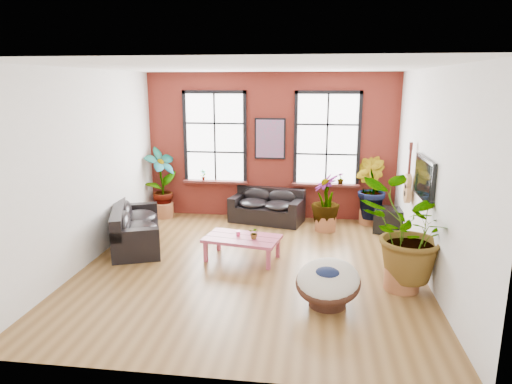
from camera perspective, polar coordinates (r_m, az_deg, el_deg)
room at (r=8.02m, az=-0.42°, el=2.70°), size 6.04×6.54×3.54m
sofa_back at (r=10.94m, az=1.43°, el=-1.87°), size 1.84×1.18×0.78m
sofa_left at (r=9.66m, az=-15.04°, el=-4.28°), size 1.56×2.28×0.83m
coffee_table at (r=8.58m, az=-1.75°, el=-5.97°), size 1.50×1.03×0.53m
papasan_chair at (r=6.96m, az=8.99°, el=-11.09°), size 1.15×1.16×0.72m
poster at (r=10.97m, az=1.76°, el=6.68°), size 0.74×0.06×0.98m
tv_wall_unit at (r=8.63m, az=19.70°, el=1.29°), size 0.13×1.86×1.20m
media_box at (r=10.58m, az=16.35°, el=-3.41°), size 0.76×0.68×0.55m
pot_back_left at (r=11.55m, az=-11.45°, el=-2.22°), size 0.59×0.59×0.35m
pot_back_right at (r=11.11m, az=13.96°, el=-3.00°), size 0.59×0.59×0.34m
pot_right_wall at (r=7.81m, az=17.77°, el=-10.09°), size 0.74×0.74×0.41m
pot_mid at (r=10.42m, az=8.66°, el=-3.85°), size 0.58×0.58×0.34m
floor_plant_back_left at (r=11.41m, az=-11.73°, el=1.52°), size 0.95×1.00×1.58m
floor_plant_back_right at (r=10.95m, az=14.02°, el=0.52°), size 0.97×1.01×1.44m
floor_plant_right_wall at (r=7.54m, az=18.40°, el=-4.85°), size 1.68×1.53×1.61m
floor_plant_mid at (r=10.29m, az=8.71°, el=-0.96°), size 0.78×0.78×1.14m
table_plant at (r=8.42m, az=-0.20°, el=-5.14°), size 0.24×0.22×0.23m
sill_plant_left at (r=11.34m, az=-6.63°, el=2.14°), size 0.17×0.17×0.27m
sill_plant_right at (r=11.03m, az=10.53°, el=1.67°), size 0.19×0.19×0.27m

